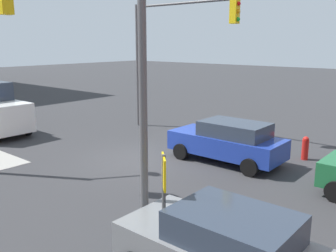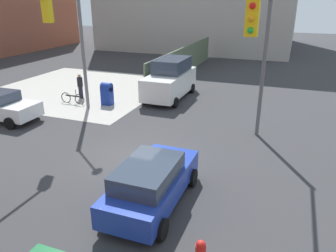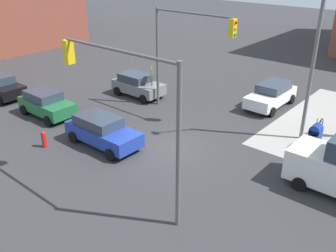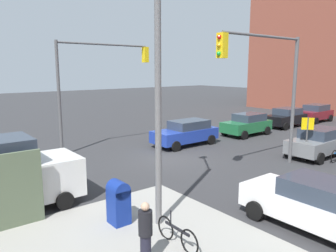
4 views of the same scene
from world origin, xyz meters
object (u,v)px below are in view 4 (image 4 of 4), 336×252
hatchback_green (247,124)px  sedan_maroon (315,113)px  street_lamp_corner (158,76)px  coupe_white (318,204)px  fire_hydrant (188,129)px  pedestrian_crossing (145,233)px  bicycle_leaning_on_fence (177,234)px  traffic_signal_se_corner (98,73)px  sedan_gray (317,142)px  coupe_black (286,117)px  traffic_signal_nw_corner (269,75)px  sedan_blue (186,132)px  mailbox_blue (119,201)px

hatchback_green → sedan_maroon: bearing=-179.4°
street_lamp_corner → coupe_white: street_lamp_corner is taller
fire_hydrant → pedestrian_crossing: pedestrian_crossing is taller
fire_hydrant → bicycle_leaning_on_fence: 15.56m
traffic_signal_se_corner → sedan_gray: size_ratio=1.69×
traffic_signal_se_corner → coupe_white: traffic_signal_se_corner is taller
traffic_signal_se_corner → bicycle_leaning_on_fence: (3.52, 11.70, -4.33)m
street_lamp_corner → pedestrian_crossing: 4.65m
coupe_black → hatchback_green: bearing=2.0°
traffic_signal_nw_corner → sedan_gray: (-4.50, 0.30, -3.81)m
traffic_signal_se_corner → sedan_gray: (-8.82, 9.30, -3.84)m
traffic_signal_se_corner → street_lamp_corner: street_lamp_corner is taller
bicycle_leaning_on_fence → sedan_gray: bearing=-169.0°
fire_hydrant → sedan_blue: 3.15m
traffic_signal_nw_corner → traffic_signal_se_corner: (4.32, -9.00, 0.02)m
hatchback_green → pedestrian_crossing: bearing=30.3°
fire_hydrant → bicycle_leaning_on_fence: bicycle_leaning_on_fence is taller
sedan_blue → coupe_white: size_ratio=1.00×
coupe_black → sedan_gray: bearing=41.9°
traffic_signal_se_corner → fire_hydrant: size_ratio=6.91×
fire_hydrant → coupe_white: coupe_white is taller
mailbox_blue → sedan_blue: 11.39m
street_lamp_corner → coupe_white: size_ratio=1.79×
street_lamp_corner → hatchback_green: (-13.60, -7.13, -3.86)m
hatchback_green → bicycle_leaning_on_fence: bearing=31.8°
sedan_blue → coupe_black: (-11.29, 0.16, -0.00)m
sedan_gray → bicycle_leaning_on_fence: size_ratio=2.20×
coupe_white → traffic_signal_se_corner: bearing=-88.2°
traffic_signal_nw_corner → street_lamp_corner: bearing=8.0°
traffic_signal_se_corner → sedan_blue: bearing=152.6°
sedan_gray → traffic_signal_nw_corner: bearing=-3.8°
traffic_signal_nw_corner → coupe_black: 13.96m
hatchback_green → coupe_black: (-5.47, -0.19, 0.00)m
sedan_gray → coupe_black: same height
bicycle_leaning_on_fence → traffic_signal_se_corner: bearing=-106.8°
street_lamp_corner → hatchback_green: 15.83m
coupe_black → coupe_white: bearing=34.9°
coupe_white → sedan_blue: bearing=-111.8°
street_lamp_corner → sedan_blue: street_lamp_corner is taller
sedan_blue → hatchback_green: 5.83m
traffic_signal_nw_corner → sedan_gray: size_ratio=1.69×
traffic_signal_se_corner → hatchback_green: 11.73m
sedan_blue → sedan_maroon: bearing=179.1°
mailbox_blue → sedan_gray: (-12.94, -0.20, 0.08)m
pedestrian_crossing → sedan_gray: bearing=15.0°
sedan_blue → hatchback_green: bearing=176.6°
coupe_white → pedestrian_crossing: (5.16, -1.77, 0.02)m
sedan_maroon → street_lamp_corner: bearing=16.9°
traffic_signal_nw_corner → coupe_white: 7.17m
traffic_signal_se_corner → bicycle_leaning_on_fence: traffic_signal_se_corner is taller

